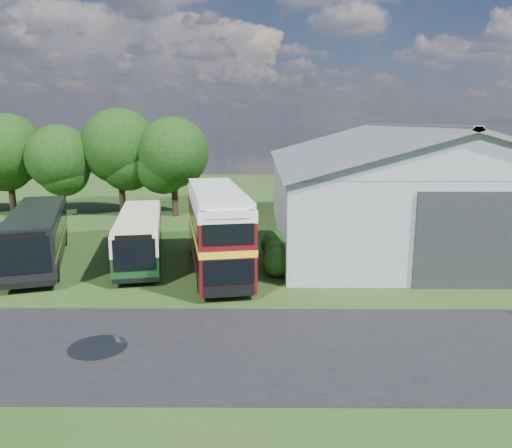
{
  "coord_description": "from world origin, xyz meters",
  "views": [
    {
      "loc": [
        4.6,
        -20.45,
        8.37
      ],
      "look_at": [
        4.41,
        8.0,
        2.52
      ],
      "focal_mm": 35.0,
      "sensor_mm": 36.0,
      "label": 1
    }
  ],
  "objects_px": {
    "storage_shed": "(401,180)",
    "bus_green_single": "(140,236)",
    "bus_maroon_double": "(217,230)",
    "bus_dark_single": "(38,235)"
  },
  "relations": [
    {
      "from": "storage_shed",
      "to": "bus_green_single",
      "type": "height_order",
      "value": "storage_shed"
    },
    {
      "from": "bus_green_single",
      "to": "bus_maroon_double",
      "type": "relative_size",
      "value": 0.97
    },
    {
      "from": "storage_shed",
      "to": "bus_dark_single",
      "type": "relative_size",
      "value": 2.05
    },
    {
      "from": "storage_shed",
      "to": "bus_maroon_double",
      "type": "xyz_separation_m",
      "value": [
        -12.79,
        -8.89,
        -1.81
      ]
    },
    {
      "from": "bus_maroon_double",
      "to": "bus_dark_single",
      "type": "xyz_separation_m",
      "value": [
        -10.86,
        1.37,
        -0.62
      ]
    },
    {
      "from": "bus_maroon_double",
      "to": "bus_green_single",
      "type": "bearing_deg",
      "value": 148.36
    },
    {
      "from": "bus_dark_single",
      "to": "storage_shed",
      "type": "bearing_deg",
      "value": -0.52
    },
    {
      "from": "bus_maroon_double",
      "to": "bus_dark_single",
      "type": "distance_m",
      "value": 10.96
    },
    {
      "from": "storage_shed",
      "to": "bus_dark_single",
      "type": "height_order",
      "value": "storage_shed"
    },
    {
      "from": "bus_green_single",
      "to": "bus_maroon_double",
      "type": "bearing_deg",
      "value": -31.75
    }
  ]
}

